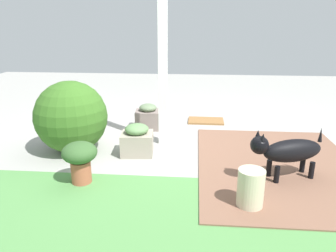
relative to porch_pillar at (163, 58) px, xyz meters
The scene contains 11 objects.
ground_plane 1.16m from the porch_pillar, behind, with size 12.00×12.00×0.00m, color #9F9D98.
brick_path 1.89m from the porch_pillar, 154.67° to the left, with size 1.80×2.40×0.02m, color brown.
porch_pillar is the anchor object (origin of this frame).
stone_planter_nearest 1.15m from the porch_pillar, 63.64° to the right, with size 0.40×0.35×0.39m.
stone_planter_mid 1.08m from the porch_pillar, 56.77° to the left, with size 0.41×0.36×0.39m.
round_shrub 1.35m from the porch_pillar, 19.10° to the left, with size 0.89×0.89×0.89m, color #366420.
terracotta_pot_spiky 1.59m from the porch_pillar, 20.59° to the right, with size 0.30×0.30×0.51m.
terracotta_pot_broad 1.65m from the porch_pillar, 59.43° to the left, with size 0.35×0.35×0.43m.
dog 1.86m from the porch_pillar, 145.02° to the left, with size 0.79×0.42×0.55m.
ceramic_urn 2.02m from the porch_pillar, 121.11° to the left, with size 0.24×0.24×0.36m, color beige.
doormat 1.62m from the porch_pillar, 120.76° to the right, with size 0.57×0.37×0.03m, color olive.
Camera 1 is at (-0.16, 4.08, 1.57)m, focal length 34.55 mm.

